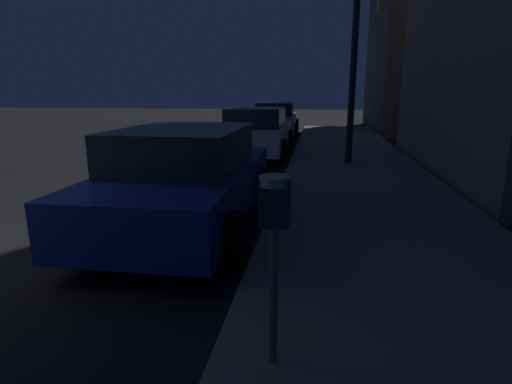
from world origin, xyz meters
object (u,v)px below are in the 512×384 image
Objects in this scene: street_lamp at (357,6)px; car_blue at (186,179)px; car_silver at (276,119)px; car_white at (257,132)px; parking_meter at (274,225)px.

car_blue is at bearing -117.82° from street_lamp.
car_blue is at bearing -90.01° from car_silver.
car_silver is at bearing 89.99° from car_blue.
car_blue and car_white have the same top height.
car_silver is (0.00, 5.62, 0.02)m from car_white.
car_silver is 8.46m from street_lamp.
parking_meter is at bearing -62.40° from car_blue.
car_silver is at bearing 109.43° from street_lamp.
street_lamp is (2.62, 4.96, 3.11)m from car_blue.
parking_meter is 3.43m from car_blue.
street_lamp is at bearing -70.57° from car_silver.
street_lamp is at bearing 82.59° from parking_meter.
street_lamp reaches higher than parking_meter.
car_blue is 6.41m from street_lamp.
car_white is 1.00× the size of car_silver.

